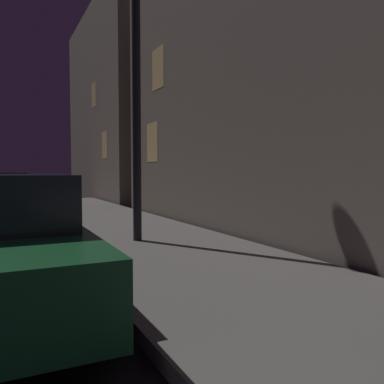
{
  "coord_description": "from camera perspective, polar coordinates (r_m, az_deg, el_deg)",
  "views": [
    {
      "loc": [
        2.97,
        -1.52,
        1.47
      ],
      "look_at": [
        4.24,
        1.05,
        1.31
      ],
      "focal_mm": 36.78,
      "sensor_mm": 36.0,
      "label": 1
    }
  ],
  "objects": [
    {
      "name": "street_lamp",
      "position": [
        7.85,
        -8.11,
        20.71
      ],
      "size": [
        0.44,
        0.44,
        5.6
      ],
      "color": "black",
      "rests_on": "sidewalk"
    },
    {
      "name": "building_far",
      "position": [
        22.46,
        -5.06,
        11.78
      ],
      "size": [
        7.58,
        11.06,
        9.73
      ],
      "color": "#6B6056",
      "rests_on": "ground"
    }
  ]
}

